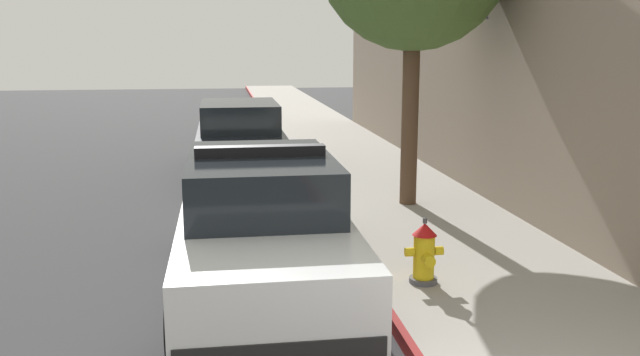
# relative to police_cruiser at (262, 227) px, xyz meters

# --- Properties ---
(ground_plane) EXTENTS (33.46, 60.00, 0.20)m
(ground_plane) POSITION_rel_police_cruiser_xyz_m (-3.30, 5.74, -0.84)
(ground_plane) COLOR #353538
(sidewalk_pavement) EXTENTS (2.87, 60.00, 0.15)m
(sidewalk_pavement) POSITION_rel_police_cruiser_xyz_m (2.70, 5.74, -0.67)
(sidewalk_pavement) COLOR #9E9991
(sidewalk_pavement) RESTS_ON ground
(curb_painted_edge) EXTENTS (0.08, 60.00, 0.15)m
(curb_painted_edge) POSITION_rel_police_cruiser_xyz_m (1.22, 5.74, -0.67)
(curb_painted_edge) COLOR maroon
(curb_painted_edge) RESTS_ON ground
(police_cruiser) EXTENTS (1.94, 4.84, 1.68)m
(police_cruiser) POSITION_rel_police_cruiser_xyz_m (0.00, 0.00, 0.00)
(police_cruiser) COLOR white
(police_cruiser) RESTS_ON ground
(parked_car_silver_ahead) EXTENTS (1.94, 4.84, 1.56)m
(parked_car_silver_ahead) POSITION_rel_police_cruiser_xyz_m (-0.03, 7.17, -0.00)
(parked_car_silver_ahead) COLOR black
(parked_car_silver_ahead) RESTS_ON ground
(fire_hydrant) EXTENTS (0.44, 0.40, 0.76)m
(fire_hydrant) POSITION_rel_police_cruiser_xyz_m (1.79, -0.51, -0.25)
(fire_hydrant) COLOR #4C4C51
(fire_hydrant) RESTS_ON sidewalk_pavement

